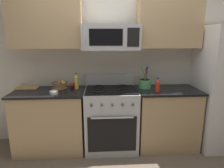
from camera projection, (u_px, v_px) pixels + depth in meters
name	position (u px, v px, depth m)	size (l,w,h in m)	color
wall_back	(109.00, 61.00, 3.16)	(8.00, 0.10, 2.60)	beige
counter_left	(51.00, 120.00, 2.92)	(1.02, 0.63, 0.91)	tan
range_oven	(111.00, 118.00, 2.98)	(0.76, 0.67, 1.09)	#B2B5BA
counter_right	(166.00, 118.00, 3.03)	(0.92, 0.63, 0.91)	tan
microwave	(111.00, 37.00, 2.73)	(0.79, 0.44, 0.34)	#B2B5BA
upper_cabinets_left	(46.00, 23.00, 2.76)	(1.01, 0.34, 0.70)	tan
upper_cabinets_right	(168.00, 23.00, 2.87)	(0.91, 0.34, 0.70)	tan
utensil_crock	(145.00, 83.00, 2.98)	(0.19, 0.19, 0.34)	#59AD66
fruit_basket	(60.00, 85.00, 2.99)	(0.25, 0.25, 0.11)	brown
apple_loose	(72.00, 85.00, 3.02)	(0.08, 0.08, 0.08)	red
cutting_board	(27.00, 88.00, 2.99)	(0.33, 0.22, 0.02)	tan
bottle_oil	(76.00, 82.00, 2.92)	(0.06, 0.06, 0.24)	gold
bottle_hot_sauce	(158.00, 86.00, 2.75)	(0.06, 0.06, 0.20)	red
prep_bowl	(54.00, 92.00, 2.67)	(0.11, 0.11, 0.04)	white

